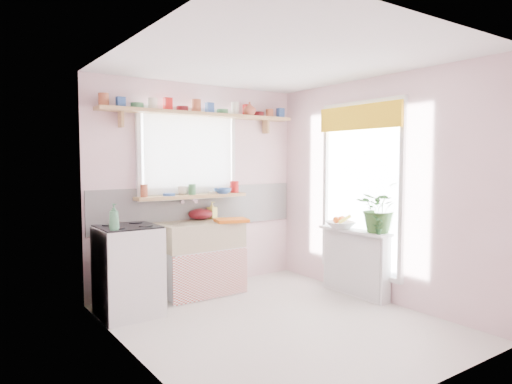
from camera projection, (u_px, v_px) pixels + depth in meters
room at (278, 177)px, 5.40m from camera, size 3.20×3.20×3.20m
sink_unit at (200, 257)px, 5.35m from camera, size 0.95×0.65×1.11m
cooker at (128, 270)px, 4.61m from camera, size 0.58×0.58×0.93m
radiator_ledge at (355, 261)px, 5.29m from camera, size 0.22×0.95×0.78m
windowsill at (192, 196)px, 5.46m from camera, size 1.40×0.22×0.04m
pine_shelf at (203, 115)px, 5.47m from camera, size 2.52×0.24×0.04m
shelf_crockery at (203, 108)px, 5.46m from camera, size 2.47×0.11×0.12m
sill_crockery at (192, 190)px, 5.45m from camera, size 1.35×0.11×0.12m
dish_tray at (231, 220)px, 5.35m from camera, size 0.43×0.37×0.04m
colander at (200, 214)px, 5.56m from camera, size 0.36×0.36×0.13m
jade_plant at (378, 207)px, 5.03m from camera, size 0.63×0.59×0.55m
fruit_bowl at (340, 225)px, 5.35m from camera, size 0.41×0.41×0.08m
herb_pot at (378, 224)px, 4.88m from camera, size 0.15×0.13×0.23m
soap_bottle_sink at (212, 210)px, 5.65m from camera, size 0.12×0.12×0.21m
sill_cup at (182, 190)px, 5.44m from camera, size 0.16×0.16×0.11m
sill_bowl at (223, 191)px, 5.63m from camera, size 0.27×0.27×0.07m
shelf_vase at (250, 109)px, 5.77m from camera, size 0.17×0.17×0.17m
cooker_bottle at (114, 217)px, 4.27m from camera, size 0.12×0.12×0.25m
fruit at (340, 220)px, 5.35m from camera, size 0.20×0.14×0.10m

